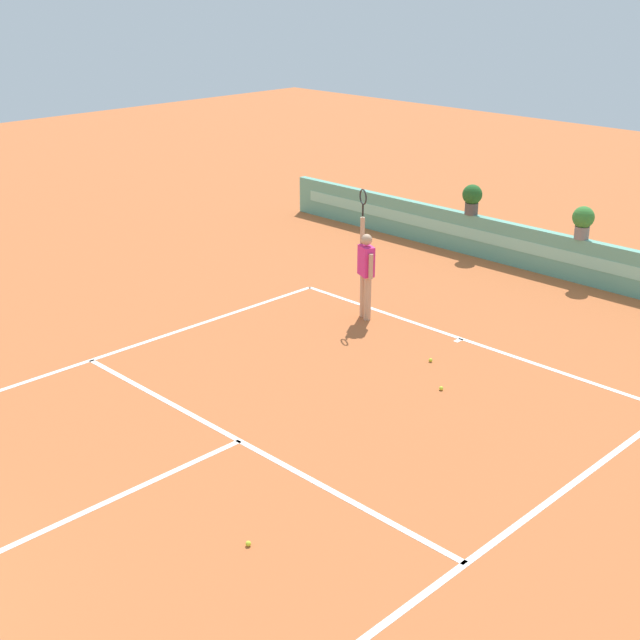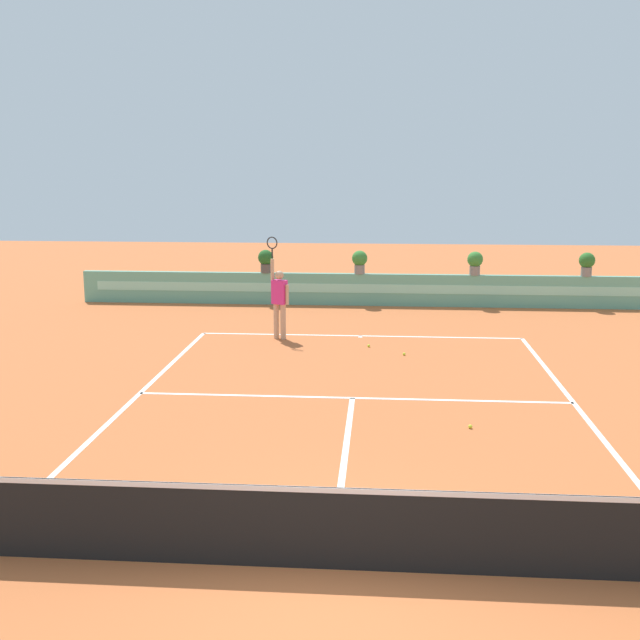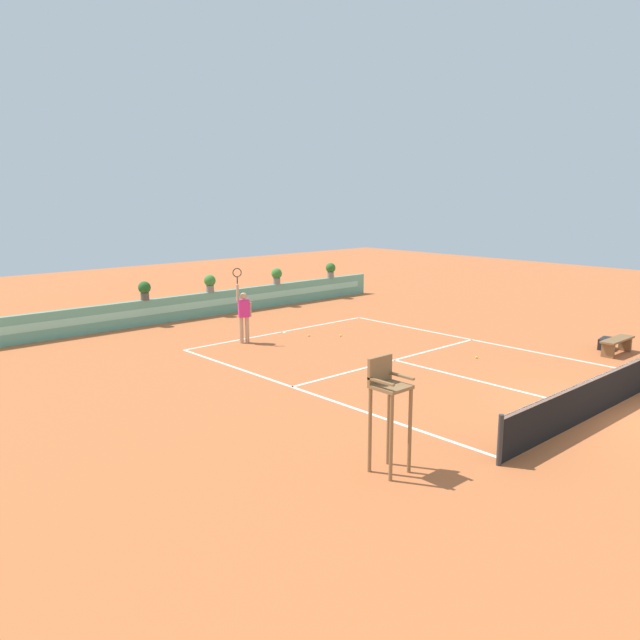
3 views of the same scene
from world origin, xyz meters
The scene contains 15 objects.
ground_plane centered at (0.00, 6.00, 0.00)m, with size 60.00×60.00×0.00m, color #BC6033.
court_lines centered at (0.00, 6.72, 0.00)m, with size 8.32×11.94×0.01m.
net centered at (0.00, 0.00, 0.51)m, with size 8.92×0.10×1.00m.
back_wall_barrier centered at (0.00, 16.39, 0.50)m, with size 18.00×0.21×1.00m.
umpire_chair centered at (-6.16, 1.26, 1.34)m, with size 0.60×0.60×2.14m.
bench_courtside centered at (5.77, 2.10, 0.38)m, with size 1.60×0.44×0.51m.
gear_bag centered at (6.24, 2.64, 0.18)m, with size 0.70×0.36×0.36m, color black.
tennis_player centered at (-2.04, 11.41, 1.05)m, with size 0.58×0.34×2.58m.
tennis_ball_near_baseline centered at (2.04, 4.81, 0.03)m, with size 0.07×0.07×0.07m, color #CCE033.
tennis_ball_mid_court centered at (1.07, 9.87, 0.03)m, with size 0.07×0.07×0.07m, color #CCE033.
tennis_ball_by_sideline centered at (0.24, 10.64, 0.03)m, with size 0.07×0.07×0.07m, color #CCE033.
potted_plant_left centered at (-3.12, 16.39, 1.41)m, with size 0.48×0.48×0.72m.
potted_plant_centre centered at (-0.17, 16.39, 1.41)m, with size 0.48×0.48×0.72m.
potted_plant_right centered at (3.39, 16.39, 1.41)m, with size 0.48×0.48×0.72m.
potted_plant_far_right centered at (6.75, 16.39, 1.41)m, with size 0.48×0.48×0.72m.
Camera 3 is at (-14.43, -5.95, 5.01)m, focal length 35.59 mm.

